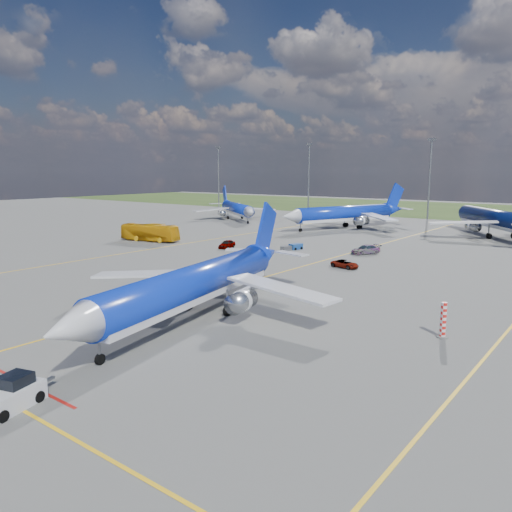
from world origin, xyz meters
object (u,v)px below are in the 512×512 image
Objects in this scene: service_car_a at (227,244)px; apron_bus at (150,232)px; bg_jet_nw at (237,220)px; bg_jet_n at (495,237)px; service_car_c at (366,249)px; baggage_tug_c at (292,247)px; pushback_tug at (10,396)px; service_car_b at (345,264)px; warning_post at (443,320)px; bg_jet_nnw at (344,228)px; main_airliner at (194,319)px.

apron_bus is at bearing 171.54° from service_car_a.
bg_jet_n is at bearing -50.58° from bg_jet_nw.
service_car_a is 24.33m from service_car_c.
bg_jet_n is 47.20m from baggage_tug_c.
bg_jet_n is 8.01× the size of service_car_c.
apron_bus is (-47.94, 51.68, 0.95)m from pushback_tug.
service_car_a is at bearing -94.98° from apron_bus.
service_car_b is at bearing -23.75° from service_car_a.
warning_post is 0.07× the size of bg_jet_n.
baggage_tug_c is at bearing -86.71° from apron_bus.
apron_bus is at bearing -151.98° from baggage_tug_c.
bg_jet_nnw is at bearing -37.38° from apron_bus.
pushback_tug is (-4.59, -100.13, 0.76)m from bg_jet_n.
pushback_tug is (-16.13, -28.25, -0.74)m from warning_post.
service_car_c is at bearing -84.90° from bg_jet_nw.
service_car_c is at bearing -86.07° from apron_bus.
pushback_tug is 1.31× the size of service_car_a.
main_airliner is at bearing 85.59° from pushback_tug.
bg_jet_n reaches higher than baggage_tug_c.
service_car_c is at bearing 80.53° from pushback_tug.
main_airliner reaches higher than service_car_a.
bg_jet_n reaches higher than warning_post.
bg_jet_nw reaches higher than pushback_tug.
bg_jet_nw reaches higher than service_car_c.
bg_jet_n reaches higher than bg_jet_nw.
service_car_c is (-12.02, -36.74, 0.75)m from bg_jet_n.
service_car_c is (20.31, -31.23, 0.75)m from bg_jet_nnw.
bg_jet_nw is at bearing 139.26° from warning_post.
service_car_c reaches higher than baggage_tug_c.
bg_jet_nw is at bearing 178.07° from service_car_c.
service_car_b is at bearing 79.05° from main_airliner.
service_car_a is at bearing 102.81° from pushback_tug.
bg_jet_nw is 0.91× the size of main_airliner.
service_car_c is at bearing 21.02° from service_car_b.
baggage_tug_c is (-24.10, -40.58, 0.47)m from bg_jet_n.
service_car_a is 25.65m from service_car_b.
service_car_b is 0.89× the size of baggage_tug_c.
bg_jet_nw is 52.85m from service_car_a.
baggage_tug_c is (-15.04, 9.19, -0.10)m from service_car_b.
service_car_b is 17.63m from baggage_tug_c.
main_airliner reaches higher than bg_jet_nw.
main_airliner reaches higher than service_car_c.
main_airliner is at bearing -156.24° from warning_post.
warning_post is at bearing -122.28° from apron_bus.
warning_post is 32.54m from pushback_tug.
service_car_b is (23.27, -44.25, 0.57)m from bg_jet_nnw.
warning_post is 0.24× the size of apron_bus.
service_car_b reaches higher than baggage_tug_c.
apron_bus is at bearing -135.25° from service_car_c.
bg_jet_nw is 0.86× the size of bg_jet_nnw.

